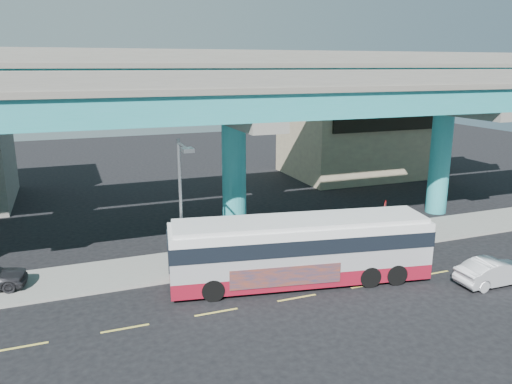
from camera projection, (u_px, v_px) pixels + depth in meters
name	position (u px, v px, depth m)	size (l,w,h in m)	color
ground	(294.00, 295.00, 24.05)	(120.00, 120.00, 0.00)	black
sidewalk	(254.00, 255.00, 29.01)	(70.00, 4.00, 0.15)	gray
lane_markings	(297.00, 298.00, 23.77)	(58.00, 0.12, 0.01)	#D8C64C
viaduct	(233.00, 93.00, 30.04)	(52.00, 12.40, 11.70)	teal
building_beige	(360.00, 140.00, 50.21)	(14.00, 10.23, 7.00)	tan
transit_bus	(301.00, 248.00, 25.08)	(13.41, 5.01, 3.37)	maroon
sedan	(494.00, 272.00, 25.13)	(4.06, 1.43, 1.34)	silver
street_lamp	(183.00, 190.00, 24.43)	(0.50, 2.36, 7.13)	gray
stop_sign	(385.00, 212.00, 30.05)	(0.59, 0.63, 2.77)	gray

